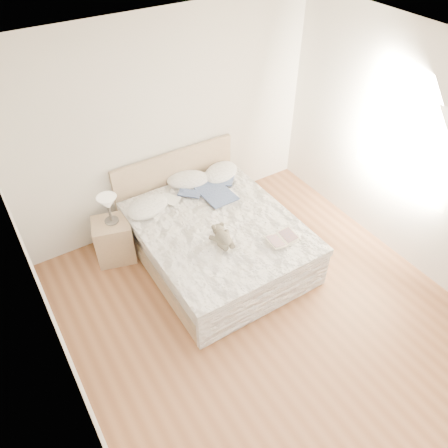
{
  "coord_description": "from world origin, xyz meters",
  "views": [
    {
      "loc": [
        -1.98,
        -2.17,
        3.96
      ],
      "look_at": [
        0.05,
        1.05,
        0.62
      ],
      "focal_mm": 35.0,
      "sensor_mm": 36.0,
      "label": 1
    }
  ],
  "objects_px": {
    "table_lamp": "(108,204)",
    "photo_book": "(163,202)",
    "childrens_book": "(282,239)",
    "nightstand": "(114,240)",
    "teddy_bear": "(223,243)",
    "bed": "(215,238)"
  },
  "relations": [
    {
      "from": "bed",
      "to": "teddy_bear",
      "type": "distance_m",
      "value": 0.57
    },
    {
      "from": "nightstand",
      "to": "teddy_bear",
      "type": "xyz_separation_m",
      "value": [
        0.9,
        -1.08,
        0.37
      ]
    },
    {
      "from": "nightstand",
      "to": "teddy_bear",
      "type": "height_order",
      "value": "teddy_bear"
    },
    {
      "from": "childrens_book",
      "to": "photo_book",
      "type": "bearing_deg",
      "value": 126.8
    },
    {
      "from": "nightstand",
      "to": "table_lamp",
      "type": "distance_m",
      "value": 0.54
    },
    {
      "from": "nightstand",
      "to": "childrens_book",
      "type": "distance_m",
      "value": 2.06
    },
    {
      "from": "table_lamp",
      "to": "photo_book",
      "type": "distance_m",
      "value": 0.68
    },
    {
      "from": "bed",
      "to": "nightstand",
      "type": "distance_m",
      "value": 1.23
    },
    {
      "from": "bed",
      "to": "table_lamp",
      "type": "xyz_separation_m",
      "value": [
        -1.02,
        0.67,
        0.51
      ]
    },
    {
      "from": "bed",
      "to": "table_lamp",
      "type": "relative_size",
      "value": 5.89
    },
    {
      "from": "photo_book",
      "to": "teddy_bear",
      "type": "xyz_separation_m",
      "value": [
        0.23,
        -1.02,
        0.02
      ]
    },
    {
      "from": "teddy_bear",
      "to": "childrens_book",
      "type": "bearing_deg",
      "value": -21.24
    },
    {
      "from": "childrens_book",
      "to": "nightstand",
      "type": "bearing_deg",
      "value": 142.14
    },
    {
      "from": "table_lamp",
      "to": "childrens_book",
      "type": "xyz_separation_m",
      "value": [
        1.47,
        -1.38,
        -0.19
      ]
    },
    {
      "from": "teddy_bear",
      "to": "bed",
      "type": "bearing_deg",
      "value": 75.22
    },
    {
      "from": "nightstand",
      "to": "table_lamp",
      "type": "relative_size",
      "value": 1.54
    },
    {
      "from": "bed",
      "to": "table_lamp",
      "type": "distance_m",
      "value": 1.33
    },
    {
      "from": "photo_book",
      "to": "childrens_book",
      "type": "distance_m",
      "value": 1.54
    },
    {
      "from": "photo_book",
      "to": "nightstand",
      "type": "bearing_deg",
      "value": 140.57
    },
    {
      "from": "bed",
      "to": "nightstand",
      "type": "relative_size",
      "value": 3.83
    },
    {
      "from": "nightstand",
      "to": "photo_book",
      "type": "relative_size",
      "value": 1.59
    },
    {
      "from": "teddy_bear",
      "to": "nightstand",
      "type": "bearing_deg",
      "value": 133.74
    }
  ]
}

